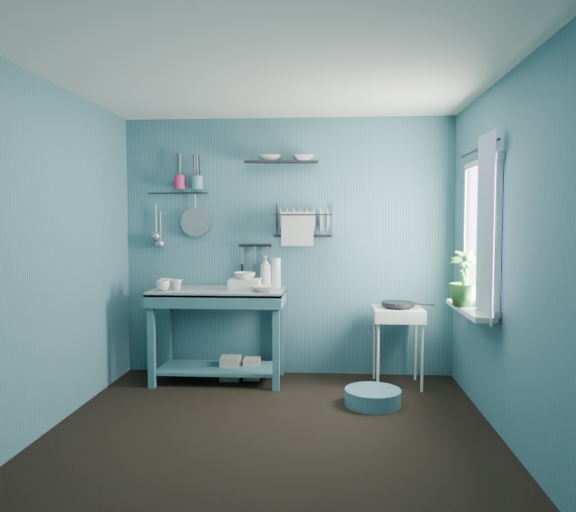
# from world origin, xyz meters

# --- Properties ---
(floor) EXTENTS (3.20, 3.20, 0.00)m
(floor) POSITION_xyz_m (0.00, 0.00, 0.00)
(floor) COLOR black
(floor) RESTS_ON ground
(ceiling) EXTENTS (3.20, 3.20, 0.00)m
(ceiling) POSITION_xyz_m (0.00, 0.00, 2.50)
(ceiling) COLOR silver
(ceiling) RESTS_ON ground
(wall_back) EXTENTS (3.20, 0.00, 3.20)m
(wall_back) POSITION_xyz_m (0.00, 1.50, 1.25)
(wall_back) COLOR #36636E
(wall_back) RESTS_ON ground
(wall_front) EXTENTS (3.20, 0.00, 3.20)m
(wall_front) POSITION_xyz_m (0.00, -1.50, 1.25)
(wall_front) COLOR #36636E
(wall_front) RESTS_ON ground
(wall_left) EXTENTS (0.00, 3.00, 3.00)m
(wall_left) POSITION_xyz_m (-1.60, 0.00, 1.25)
(wall_left) COLOR #36636E
(wall_left) RESTS_ON ground
(wall_right) EXTENTS (0.00, 3.00, 3.00)m
(wall_right) POSITION_xyz_m (1.60, 0.00, 1.25)
(wall_right) COLOR #36636E
(wall_right) RESTS_ON ground
(work_counter) EXTENTS (1.26, 0.69, 0.87)m
(work_counter) POSITION_xyz_m (-0.62, 1.17, 0.43)
(work_counter) COLOR #34646D
(work_counter) RESTS_ON floor
(mug_left) EXTENTS (0.12, 0.12, 0.10)m
(mug_left) POSITION_xyz_m (-1.10, 1.01, 0.92)
(mug_left) COLOR silver
(mug_left) RESTS_ON work_counter
(mug_mid) EXTENTS (0.14, 0.14, 0.09)m
(mug_mid) POSITION_xyz_m (-1.00, 1.11, 0.91)
(mug_mid) COLOR silver
(mug_mid) RESTS_ON work_counter
(mug_right) EXTENTS (0.17, 0.17, 0.10)m
(mug_right) POSITION_xyz_m (-1.12, 1.17, 0.92)
(mug_right) COLOR silver
(mug_right) RESTS_ON work_counter
(wash_tub) EXTENTS (0.28, 0.22, 0.10)m
(wash_tub) POSITION_xyz_m (-0.37, 1.15, 0.92)
(wash_tub) COLOR beige
(wash_tub) RESTS_ON work_counter
(tub_bowl) EXTENTS (0.20, 0.19, 0.06)m
(tub_bowl) POSITION_xyz_m (-0.37, 1.15, 1.00)
(tub_bowl) COLOR silver
(tub_bowl) RESTS_ON wash_tub
(soap_bottle) EXTENTS (0.12, 0.12, 0.30)m
(soap_bottle) POSITION_xyz_m (-0.20, 1.37, 1.02)
(soap_bottle) COLOR beige
(soap_bottle) RESTS_ON work_counter
(water_bottle) EXTENTS (0.09, 0.09, 0.28)m
(water_bottle) POSITION_xyz_m (-0.10, 1.39, 1.01)
(water_bottle) COLOR silver
(water_bottle) RESTS_ON work_counter
(counter_bowl) EXTENTS (0.22, 0.22, 0.05)m
(counter_bowl) POSITION_xyz_m (-0.17, 1.02, 0.89)
(counter_bowl) COLOR silver
(counter_bowl) RESTS_ON work_counter
(hotplate_stand) EXTENTS (0.51, 0.51, 0.71)m
(hotplate_stand) POSITION_xyz_m (1.03, 1.14, 0.36)
(hotplate_stand) COLOR silver
(hotplate_stand) RESTS_ON floor
(frying_pan) EXTENTS (0.30, 0.30, 0.03)m
(frying_pan) POSITION_xyz_m (1.03, 1.14, 0.75)
(frying_pan) COLOR black
(frying_pan) RESTS_ON hotplate_stand
(knife_strip) EXTENTS (0.32, 0.06, 0.03)m
(knife_strip) POSITION_xyz_m (-0.32, 1.47, 1.26)
(knife_strip) COLOR black
(knife_strip) RESTS_ON wall_back
(dish_rack) EXTENTS (0.57, 0.28, 0.32)m
(dish_rack) POSITION_xyz_m (0.16, 1.37, 1.51)
(dish_rack) COLOR black
(dish_rack) RESTS_ON wall_back
(upper_shelf) EXTENTS (0.72, 0.27, 0.01)m
(upper_shelf) POSITION_xyz_m (-0.06, 1.40, 2.07)
(upper_shelf) COLOR black
(upper_shelf) RESTS_ON wall_back
(shelf_bowl_left) EXTENTS (0.24, 0.24, 0.05)m
(shelf_bowl_left) POSITION_xyz_m (-0.16, 1.40, 2.01)
(shelf_bowl_left) COLOR silver
(shelf_bowl_left) RESTS_ON upper_shelf
(shelf_bowl_right) EXTENTS (0.21, 0.21, 0.05)m
(shelf_bowl_right) POSITION_xyz_m (0.16, 1.40, 2.07)
(shelf_bowl_right) COLOR silver
(shelf_bowl_right) RESTS_ON upper_shelf
(utensil_cup_magenta) EXTENTS (0.11, 0.11, 0.13)m
(utensil_cup_magenta) POSITION_xyz_m (-1.05, 1.42, 1.88)
(utensil_cup_magenta) COLOR #B62151
(utensil_cup_magenta) RESTS_ON wall_back
(utensil_cup_teal) EXTENTS (0.11, 0.11, 0.13)m
(utensil_cup_teal) POSITION_xyz_m (-0.87, 1.42, 1.87)
(utensil_cup_teal) COLOR teal
(utensil_cup_teal) RESTS_ON wall_back
(colander) EXTENTS (0.28, 0.03, 0.28)m
(colander) POSITION_xyz_m (-0.91, 1.45, 1.49)
(colander) COLOR #95989D
(colander) RESTS_ON wall_back
(ladle_outer) EXTENTS (0.01, 0.01, 0.30)m
(ladle_outer) POSITION_xyz_m (-1.30, 1.46, 1.53)
(ladle_outer) COLOR #95989D
(ladle_outer) RESTS_ON wall_back
(ladle_inner) EXTENTS (0.01, 0.01, 0.30)m
(ladle_inner) POSITION_xyz_m (-1.26, 1.46, 1.45)
(ladle_inner) COLOR #95989D
(ladle_inner) RESTS_ON wall_back
(hook_rail) EXTENTS (0.60, 0.01, 0.01)m
(hook_rail) POSITION_xyz_m (-1.08, 1.47, 1.78)
(hook_rail) COLOR black
(hook_rail) RESTS_ON wall_back
(window_glass) EXTENTS (0.00, 1.10, 1.10)m
(window_glass) POSITION_xyz_m (1.59, 0.45, 1.40)
(window_glass) COLOR white
(window_glass) RESTS_ON wall_right
(windowsill) EXTENTS (0.16, 0.95, 0.04)m
(windowsill) POSITION_xyz_m (1.50, 0.45, 0.81)
(windowsill) COLOR silver
(windowsill) RESTS_ON wall_right
(curtain) EXTENTS (0.00, 1.35, 1.35)m
(curtain) POSITION_xyz_m (1.52, 0.15, 1.45)
(curtain) COLOR silver
(curtain) RESTS_ON wall_right
(curtain_rod) EXTENTS (0.02, 1.05, 0.02)m
(curtain_rod) POSITION_xyz_m (1.54, 0.45, 2.05)
(curtain_rod) COLOR black
(curtain_rod) RESTS_ON wall_right
(potted_plant) EXTENTS (0.30, 0.30, 0.44)m
(potted_plant) POSITION_xyz_m (1.47, 0.51, 1.05)
(potted_plant) COLOR #2D6A2A
(potted_plant) RESTS_ON windowsill
(storage_tin_large) EXTENTS (0.18, 0.18, 0.22)m
(storage_tin_large) POSITION_xyz_m (-0.52, 1.22, 0.11)
(storage_tin_large) COLOR tan
(storage_tin_large) RESTS_ON floor
(storage_tin_small) EXTENTS (0.15, 0.15, 0.20)m
(storage_tin_small) POSITION_xyz_m (-0.32, 1.25, 0.10)
(storage_tin_small) COLOR tan
(storage_tin_small) RESTS_ON floor
(floor_basin) EXTENTS (0.46, 0.46, 0.13)m
(floor_basin) POSITION_xyz_m (0.77, 0.56, 0.07)
(floor_basin) COLOR teal
(floor_basin) RESTS_ON floor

